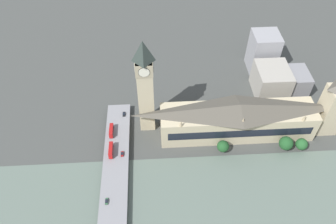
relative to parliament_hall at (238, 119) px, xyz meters
name	(u,v)px	position (x,y,z in m)	size (l,w,h in m)	color
ground_plane	(227,149)	(-14.52, 8.00, -14.19)	(600.00, 600.00, 0.00)	#424442
river_water	(239,199)	(-53.14, 8.00, -14.04)	(65.24, 360.00, 0.30)	slate
parliament_hall	(238,119)	(0.00, 0.00, 0.00)	(23.50, 107.33, 28.57)	#C1B28E
clock_tower	(145,85)	(10.58, 62.90, 25.84)	(11.66, 11.66, 74.42)	#C1B28E
victoria_tower	(333,107)	(0.05, -64.92, 8.47)	(14.52, 14.52, 49.31)	#C1B28E
road_bridge	(113,203)	(-53.14, 84.54, -10.43)	(162.48, 16.80, 4.63)	slate
double_decker_bus_lead	(111,131)	(0.56, 88.55, -7.03)	(10.84, 2.59, 4.59)	red
double_decker_bus_mid	(111,150)	(-16.50, 87.79, -6.78)	(11.43, 2.60, 5.03)	red
car_northbound_mid	(122,154)	(-18.61, 80.46, -8.78)	(4.15, 1.78, 1.57)	maroon
car_northbound_tail	(124,114)	(17.51, 80.45, -8.86)	(4.39, 1.93, 1.37)	black
car_southbound_lead	(107,201)	(-52.69, 88.46, -8.87)	(4.23, 1.74, 1.38)	#2D5638
city_block_west	(271,81)	(41.23, -35.74, -2.82)	(28.96, 25.23, 22.73)	#A39E93
city_block_center	(263,52)	(71.54, -35.92, 2.76)	(21.95, 21.79, 33.89)	#939399
city_block_east	(290,82)	(40.27, -51.39, -4.42)	(23.12, 25.33, 19.53)	gray
tree_embankment_near	(223,146)	(-16.65, 12.07, -8.36)	(8.23, 8.23, 9.95)	brown
tree_embankment_mid	(302,144)	(-18.25, -41.70, -7.95)	(8.11, 8.11, 10.31)	brown
tree_embankment_far	(286,143)	(-17.58, -30.87, -7.01)	(9.57, 9.57, 11.97)	brown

